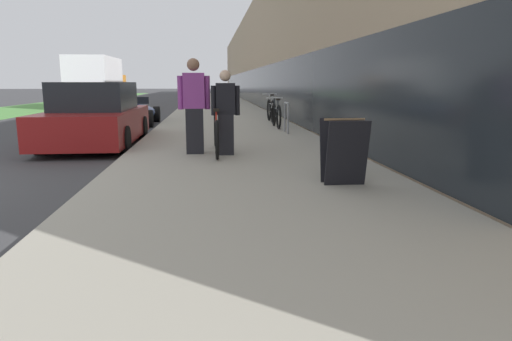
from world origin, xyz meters
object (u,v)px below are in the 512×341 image
at_px(person_rider, 226,113).
at_px(cruiser_bike_nearest, 276,115).
at_px(moving_truck, 97,83).
at_px(sandwich_board_sign, 343,151).
at_px(vintage_roadster_curbside, 131,113).
at_px(cruiser_bike_middle, 271,110).
at_px(tandem_bicycle, 216,133).
at_px(person_bystander, 194,106).
at_px(bike_rack_hoop, 286,114).
at_px(parked_sedan_curbside, 96,117).

bearing_deg(person_rider, cruiser_bike_nearest, 71.60).
bearing_deg(moving_truck, sandwich_board_sign, -69.41).
relative_size(cruiser_bike_nearest, vintage_roadster_curbside, 0.45).
bearing_deg(cruiser_bike_middle, moving_truck, 125.72).
relative_size(tandem_bicycle, person_rider, 1.53).
distance_m(person_rider, vintage_roadster_curbside, 8.83).
relative_size(person_bystander, moving_truck, 0.27).
height_order(person_bystander, moving_truck, moving_truck).
height_order(person_rider, vintage_roadster_curbside, person_rider).
bearing_deg(cruiser_bike_middle, sandwich_board_sign, -92.06).
bearing_deg(cruiser_bike_nearest, cruiser_bike_middle, 86.86).
xyz_separation_m(tandem_bicycle, bike_rack_hoop, (1.99, 3.44, 0.13)).
distance_m(tandem_bicycle, moving_truck, 20.33).
bearing_deg(vintage_roadster_curbside, parked_sedan_curbside, -88.95).
relative_size(tandem_bicycle, moving_truck, 0.36).
xyz_separation_m(person_rider, moving_truck, (-6.84, 19.49, 0.54)).
distance_m(bike_rack_hoop, moving_truck, 17.98).
bearing_deg(sandwich_board_sign, person_rider, 118.83).
relative_size(tandem_bicycle, cruiser_bike_middle, 1.38).
bearing_deg(person_bystander, vintage_roadster_curbside, 107.47).
distance_m(person_bystander, moving_truck, 20.26).
xyz_separation_m(person_bystander, cruiser_bike_middle, (2.47, 7.15, -0.51)).
xyz_separation_m(bike_rack_hoop, cruiser_bike_nearest, (-0.06, 1.52, -0.13)).
bearing_deg(person_bystander, sandwich_board_sign, -54.57).
xyz_separation_m(person_bystander, sandwich_board_sign, (2.10, -2.95, -0.47)).
distance_m(cruiser_bike_nearest, moving_truck, 16.64).
distance_m(person_bystander, cruiser_bike_middle, 7.58).
xyz_separation_m(person_rider, vintage_roadster_curbside, (-3.12, 8.24, -0.52)).
bearing_deg(person_bystander, cruiser_bike_nearest, 65.05).
height_order(tandem_bicycle, parked_sedan_curbside, parked_sedan_curbside).
xyz_separation_m(person_rider, sandwich_board_sign, (1.50, -2.73, -0.36)).
height_order(person_bystander, vintage_roadster_curbside, person_bystander).
distance_m(person_rider, moving_truck, 20.66).
bearing_deg(parked_sedan_curbside, bike_rack_hoop, 13.01).
xyz_separation_m(parked_sedan_curbside, moving_truck, (-3.82, 16.86, 0.80)).
height_order(tandem_bicycle, person_rider, person_rider).
height_order(cruiser_bike_nearest, parked_sedan_curbside, parked_sedan_curbside).
xyz_separation_m(tandem_bicycle, cruiser_bike_nearest, (1.93, 4.97, -0.00)).
distance_m(bike_rack_hoop, sandwich_board_sign, 6.49).
distance_m(person_rider, cruiser_bike_middle, 7.62).
height_order(parked_sedan_curbside, moving_truck, moving_truck).
xyz_separation_m(bike_rack_hoop, sandwich_board_sign, (-0.31, -6.48, -0.06)).
bearing_deg(cruiser_bike_nearest, person_bystander, -114.95).
relative_size(cruiser_bike_nearest, parked_sedan_curbside, 0.38).
bearing_deg(parked_sedan_curbside, tandem_bicycle, -39.35).
relative_size(tandem_bicycle, parked_sedan_curbside, 0.53).
xyz_separation_m(cruiser_bike_middle, vintage_roadster_curbside, (-4.99, 0.87, -0.12)).
distance_m(person_rider, bike_rack_hoop, 4.17).
bearing_deg(bike_rack_hoop, tandem_bicycle, -120.07).
height_order(person_rider, cruiser_bike_nearest, person_rider).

